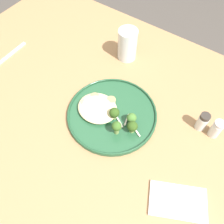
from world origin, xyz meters
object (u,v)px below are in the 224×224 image
object	(u,v)px
dinner_plate	(112,114)
pepper_shaker	(202,122)
seared_scallop_left_edge	(95,97)
broccoli_floret_right_tilted	(132,118)
seared_scallop_on_noodles	(98,114)
seared_scallop_rear_pale	(85,103)
broccoli_floret_rear_charred	(132,127)
dinner_fork	(6,58)
folded_napkin	(178,202)
seared_scallop_tilted_round	(101,108)
broccoli_floret_small_sprig	(117,127)
water_glass	(127,46)
salt_shaker	(216,129)
seared_scallop_half_hidden	(100,101)
broccoli_floret_left_leaning	(114,113)
seared_scallop_center_golden	(111,101)
seared_scallop_right_edge	(108,107)

from	to	relation	value
dinner_plate	pepper_shaker	world-z (taller)	pepper_shaker
seared_scallop_left_edge	broccoli_floret_right_tilted	xyz separation A→B (m)	(-0.15, 0.01, 0.01)
seared_scallop_on_noodles	seared_scallop_rear_pale	bearing A→B (deg)	-8.53
seared_scallop_rear_pale	seared_scallop_left_edge	size ratio (longest dim) A/B	0.84
seared_scallop_rear_pale	broccoli_floret_rear_charred	size ratio (longest dim) A/B	0.55
dinner_fork	broccoli_floret_rear_charred	bearing A→B (deg)	-179.67
seared_scallop_on_noodles	folded_napkin	world-z (taller)	seared_scallop_on_noodles
seared_scallop_tilted_round	pepper_shaker	xyz separation A→B (m)	(-0.29, -0.13, 0.01)
broccoli_floret_small_sprig	broccoli_floret_rear_charred	world-z (taller)	broccoli_floret_small_sprig
water_glass	salt_shaker	distance (m)	0.42
dinner_plate	seared_scallop_half_hidden	bearing A→B (deg)	-11.78
dinner_plate	broccoli_floret_small_sprig	distance (m)	0.08
broccoli_floret_small_sprig	pepper_shaker	size ratio (longest dim) A/B	0.80
broccoli_floret_right_tilted	pepper_shaker	bearing A→B (deg)	-147.65
seared_scallop_rear_pale	broccoli_floret_left_leaning	bearing A→B (deg)	-173.28
seared_scallop_on_noodles	broccoli_floret_small_sprig	bearing A→B (deg)	169.00
seared_scallop_center_golden	seared_scallop_right_edge	world-z (taller)	same
seared_scallop_on_noodles	pepper_shaker	world-z (taller)	pepper_shaker
seared_scallop_rear_pale	seared_scallop_tilted_round	distance (m)	0.05
seared_scallop_tilted_round	broccoli_floret_left_leaning	size ratio (longest dim) A/B	0.70
seared_scallop_on_noodles	water_glass	distance (m)	0.30
broccoli_floret_right_tilted	broccoli_floret_small_sprig	bearing A→B (deg)	72.68
seared_scallop_right_edge	broccoli_floret_small_sprig	size ratio (longest dim) A/B	0.46
water_glass	folded_napkin	xyz separation A→B (m)	(-0.41, 0.38, -0.05)
dinner_plate	broccoli_floret_left_leaning	world-z (taller)	broccoli_floret_left_leaning
seared_scallop_on_noodles	folded_napkin	bearing A→B (deg)	164.70
pepper_shaker	broccoli_floret_left_leaning	bearing A→B (deg)	29.63
seared_scallop_center_golden	seared_scallop_half_hidden	world-z (taller)	seared_scallop_center_golden
seared_scallop_tilted_round	dinner_fork	bearing A→B (deg)	1.53
seared_scallop_tilted_round	broccoli_floret_left_leaning	xyz separation A→B (m)	(-0.06, 0.00, 0.02)
dinner_fork	salt_shaker	world-z (taller)	salt_shaker
broccoli_floret_rear_charred	pepper_shaker	xyz separation A→B (m)	(-0.16, -0.14, -0.00)
seared_scallop_center_golden	folded_napkin	distance (m)	0.36
seared_scallop_tilted_round	broccoli_floret_right_tilted	size ratio (longest dim) A/B	0.81
seared_scallop_center_golden	salt_shaker	world-z (taller)	salt_shaker
seared_scallop_half_hidden	broccoli_floret_right_tilted	size ratio (longest dim) A/B	0.80
water_glass	broccoli_floret_left_leaning	bearing A→B (deg)	115.38
water_glass	seared_scallop_rear_pale	bearing A→B (deg)	93.53
seared_scallop_rear_pale	seared_scallop_half_hidden	bearing A→B (deg)	-134.94
seared_scallop_tilted_round	broccoli_floret_right_tilted	xyz separation A→B (m)	(-0.11, -0.02, 0.01)
dinner_plate	broccoli_floret_rear_charred	bearing A→B (deg)	168.91
seared_scallop_on_noodles	broccoli_floret_left_leaning	size ratio (longest dim) A/B	0.72
dinner_plate	broccoli_floret_left_leaning	bearing A→B (deg)	146.96
dinner_fork	folded_napkin	bearing A→B (deg)	172.53
seared_scallop_rear_pale	folded_napkin	xyz separation A→B (m)	(-0.39, 0.10, -0.02)
pepper_shaker	dinner_fork	bearing A→B (deg)	11.03
broccoli_floret_small_sprig	folded_napkin	world-z (taller)	broccoli_floret_small_sprig
broccoli_floret_rear_charred	water_glass	distance (m)	0.33
seared_scallop_half_hidden	broccoli_floret_left_leaning	distance (m)	0.08
seared_scallop_half_hidden	broccoli_floret_right_tilted	xyz separation A→B (m)	(-0.12, 0.00, 0.02)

